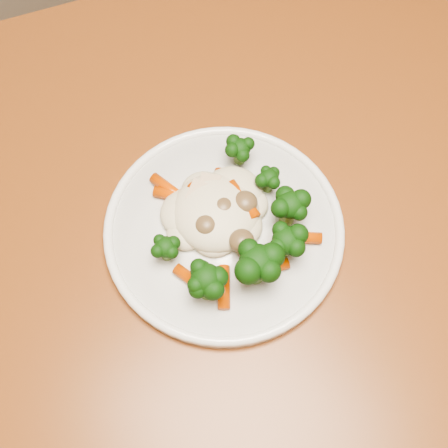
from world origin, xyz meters
name	(u,v)px	position (x,y,z in m)	size (l,w,h in m)	color
dining_table	(321,257)	(-0.32, 0.24, 0.66)	(1.41, 1.11, 0.75)	brown
plate	(224,230)	(-0.42, 0.30, 0.76)	(0.25, 0.25, 0.01)	white
meal	(233,229)	(-0.42, 0.29, 0.78)	(0.16, 0.18, 0.05)	beige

